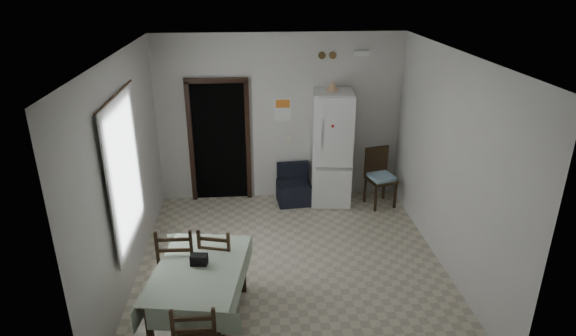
% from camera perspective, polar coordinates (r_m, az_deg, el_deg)
% --- Properties ---
extents(ground, '(4.50, 4.50, 0.00)m').
position_cam_1_polar(ground, '(6.88, 0.34, -11.28)').
color(ground, '#B7AE95').
rests_on(ground, ground).
extents(ceiling, '(4.20, 4.50, 0.02)m').
position_cam_1_polar(ceiling, '(5.80, 0.41, 13.32)').
color(ceiling, white).
rests_on(ceiling, ground).
extents(wall_back, '(4.20, 0.02, 2.90)m').
position_cam_1_polar(wall_back, '(8.31, -0.97, 5.86)').
color(wall_back, silver).
rests_on(wall_back, ground).
extents(wall_front, '(4.20, 0.02, 2.90)m').
position_cam_1_polar(wall_front, '(4.22, 3.05, -11.74)').
color(wall_front, silver).
rests_on(wall_front, ground).
extents(wall_left, '(0.02, 4.50, 2.90)m').
position_cam_1_polar(wall_left, '(6.38, -18.77, -0.61)').
color(wall_left, silver).
rests_on(wall_left, ground).
extents(wall_right, '(0.02, 4.50, 2.90)m').
position_cam_1_polar(wall_right, '(6.70, 18.57, 0.51)').
color(wall_right, silver).
rests_on(wall_right, ground).
extents(doorway, '(1.06, 0.52, 2.22)m').
position_cam_1_polar(doorway, '(8.63, -8.03, 3.54)').
color(doorway, black).
rests_on(doorway, ground).
extents(window_recess, '(0.10, 1.20, 1.60)m').
position_cam_1_polar(window_recess, '(6.18, -19.75, -0.49)').
color(window_recess, silver).
rests_on(window_recess, ground).
extents(curtain, '(0.02, 1.45, 1.85)m').
position_cam_1_polar(curtain, '(6.15, -18.76, -0.46)').
color(curtain, silver).
rests_on(curtain, ground).
extents(curtain_rod, '(0.02, 1.60, 0.02)m').
position_cam_1_polar(curtain_rod, '(5.86, -19.81, 8.13)').
color(curtain_rod, black).
rests_on(curtain_rod, ground).
extents(calendar, '(0.28, 0.02, 0.40)m').
position_cam_1_polar(calendar, '(8.26, -0.62, 6.97)').
color(calendar, white).
rests_on(calendar, ground).
extents(calendar_image, '(0.24, 0.01, 0.14)m').
position_cam_1_polar(calendar_image, '(8.23, -0.62, 7.63)').
color(calendar_image, orange).
rests_on(calendar_image, ground).
extents(light_switch, '(0.08, 0.02, 0.12)m').
position_cam_1_polar(light_switch, '(8.42, 0.07, 3.57)').
color(light_switch, beige).
rests_on(light_switch, ground).
extents(vent_left, '(0.12, 0.03, 0.12)m').
position_cam_1_polar(vent_left, '(8.13, 4.05, 13.17)').
color(vent_left, brown).
rests_on(vent_left, ground).
extents(vent_right, '(0.12, 0.03, 0.12)m').
position_cam_1_polar(vent_right, '(8.16, 5.33, 13.16)').
color(vent_right, brown).
rests_on(vent_right, ground).
extents(emergency_light, '(0.25, 0.07, 0.09)m').
position_cam_1_polar(emergency_light, '(8.23, 8.69, 13.29)').
color(emergency_light, white).
rests_on(emergency_light, ground).
extents(fridge, '(0.72, 0.72, 1.99)m').
position_cam_1_polar(fridge, '(8.25, 5.16, 2.31)').
color(fridge, silver).
rests_on(fridge, ground).
extents(tan_cone, '(0.24, 0.24, 0.17)m').
position_cam_1_polar(tan_cone, '(7.97, 5.29, 9.70)').
color(tan_cone, tan).
rests_on(tan_cone, fridge).
extents(navy_seat, '(0.61, 0.59, 0.68)m').
position_cam_1_polar(navy_seat, '(8.42, 0.69, -1.98)').
color(navy_seat, black).
rests_on(navy_seat, ground).
extents(corner_chair, '(0.54, 0.54, 1.02)m').
position_cam_1_polar(corner_chair, '(8.41, 10.98, -1.21)').
color(corner_chair, black).
rests_on(corner_chair, ground).
extents(dining_table, '(1.17, 1.58, 0.75)m').
position_cam_1_polar(dining_table, '(5.76, -10.26, -14.66)').
color(dining_table, '#A5B99E').
rests_on(dining_table, ground).
extents(black_bag, '(0.20, 0.14, 0.12)m').
position_cam_1_polar(black_bag, '(5.57, -10.49, -10.63)').
color(black_bag, black).
rests_on(black_bag, dining_table).
extents(dining_chair_far_left, '(0.47, 0.47, 1.07)m').
position_cam_1_polar(dining_chair_far_left, '(6.10, -12.78, -10.76)').
color(dining_chair_far_left, black).
rests_on(dining_chair_far_left, ground).
extents(dining_chair_far_right, '(0.52, 0.52, 0.99)m').
position_cam_1_polar(dining_chair_far_right, '(6.12, -8.07, -10.71)').
color(dining_chair_far_right, black).
rests_on(dining_chair_far_right, ground).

